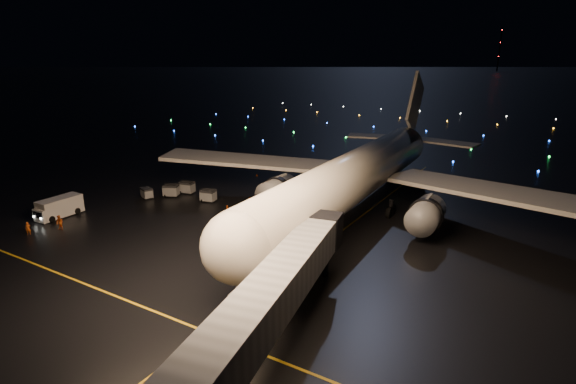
# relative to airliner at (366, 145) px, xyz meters

# --- Properties ---
(ground) EXTENTS (2000.00, 2000.00, 0.00)m
(ground) POSITION_rel_airliner_xyz_m (-10.77, 274.73, -9.18)
(ground) COLOR black
(ground) RESTS_ON ground
(lane_centre) EXTENTS (0.25, 80.00, 0.02)m
(lane_centre) POSITION_rel_airliner_xyz_m (1.23, -10.27, -9.17)
(lane_centre) COLOR gold
(lane_centre) RESTS_ON ground
(lane_cross) EXTENTS (60.00, 0.25, 0.02)m
(lane_cross) POSITION_rel_airliner_xyz_m (-15.77, -35.27, -9.17)
(lane_cross) COLOR gold
(lane_cross) RESTS_ON ground
(airliner) EXTENTS (66.89, 63.76, 18.37)m
(airliner) POSITION_rel_airliner_xyz_m (0.00, 0.00, 0.00)
(airliner) COLOR silver
(airliner) RESTS_ON ground
(pushback_tug) EXTENTS (4.04, 2.29, 1.87)m
(pushback_tug) POSITION_rel_airliner_xyz_m (2.24, -30.51, -8.25)
(pushback_tug) COLOR silver
(pushback_tug) RESTS_ON ground
(belt_loader) EXTENTS (6.99, 3.17, 3.28)m
(belt_loader) POSITION_rel_airliner_xyz_m (-8.94, -17.88, -7.54)
(belt_loader) COLOR silver
(belt_loader) RESTS_ON ground
(service_truck) EXTENTS (2.50, 7.29, 2.66)m
(service_truck) POSITION_rel_airliner_xyz_m (-33.83, -24.84, -7.85)
(service_truck) COLOR silver
(service_truck) RESTS_ON ground
(crew_a) EXTENTS (0.68, 0.70, 1.61)m
(crew_a) POSITION_rel_airliner_xyz_m (-30.99, -30.93, -8.38)
(crew_a) COLOR orange
(crew_a) RESTS_ON ground
(crew_b) EXTENTS (1.05, 0.89, 1.90)m
(crew_b) POSITION_rel_airliner_xyz_m (-29.20, -27.96, -8.24)
(crew_b) COLOR orange
(crew_b) RESTS_ON ground
(crew_c) EXTENTS (0.96, 0.84, 1.56)m
(crew_c) POSITION_rel_airliner_xyz_m (-14.39, -13.13, -8.40)
(crew_c) COLOR orange
(crew_c) RESTS_ON ground
(safety_cone_0) EXTENTS (0.46, 0.46, 0.50)m
(safety_cone_0) POSITION_rel_airliner_xyz_m (-6.88, -12.54, -8.93)
(safety_cone_0) COLOR #F45209
(safety_cone_0) RESTS_ON ground
(safety_cone_1) EXTENTS (0.62, 0.62, 0.56)m
(safety_cone_1) POSITION_rel_airliner_xyz_m (-5.89, -2.95, -8.90)
(safety_cone_1) COLOR #F45209
(safety_cone_1) RESTS_ON ground
(safety_cone_2) EXTENTS (0.49, 0.49, 0.45)m
(safety_cone_2) POSITION_rel_airliner_xyz_m (-16.10, -5.64, -8.96)
(safety_cone_2) COLOR #F45209
(safety_cone_2) RESTS_ON ground
(safety_cone_3) EXTENTS (0.52, 0.52, 0.47)m
(safety_cone_3) POSITION_rel_airliner_xyz_m (-23.41, 6.80, -8.95)
(safety_cone_3) COLOR #F45209
(safety_cone_3) RESTS_ON ground
(radio_mast) EXTENTS (1.80, 1.80, 64.00)m
(radio_mast) POSITION_rel_airliner_xyz_m (-70.77, 714.73, 22.82)
(radio_mast) COLOR black
(radio_mast) RESTS_ON ground
(taxiway_lights) EXTENTS (164.00, 92.00, 0.36)m
(taxiway_lights) POSITION_rel_airliner_xyz_m (-10.77, 80.73, -9.00)
(taxiway_lights) COLOR black
(taxiway_lights) RESTS_ON ground
(baggage_cart_0) EXTENTS (2.38, 1.87, 1.82)m
(baggage_cart_0) POSITION_rel_airliner_xyz_m (-20.96, -9.45, -8.28)
(baggage_cart_0) COLOR gray
(baggage_cart_0) RESTS_ON ground
(baggage_cart_1) EXTENTS (2.66, 2.34, 1.88)m
(baggage_cart_1) POSITION_rel_airliner_xyz_m (-27.62, -10.43, -8.24)
(baggage_cart_1) COLOR gray
(baggage_cart_1) RESTS_ON ground
(baggage_cart_2) EXTENTS (2.23, 1.90, 1.61)m
(baggage_cart_2) POSITION_rel_airliner_xyz_m (-30.14, -13.07, -8.38)
(baggage_cart_2) COLOR gray
(baggage_cart_2) RESTS_ON ground
(baggage_cart_3) EXTENTS (2.46, 1.95, 1.86)m
(baggage_cart_3) POSITION_rel_airliner_xyz_m (-26.73, -7.86, -8.25)
(baggage_cart_3) COLOR gray
(baggage_cart_3) RESTS_ON ground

